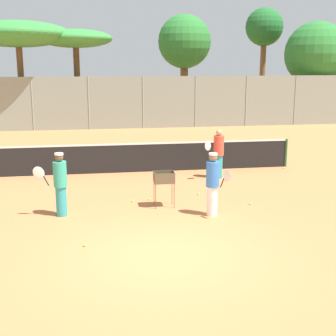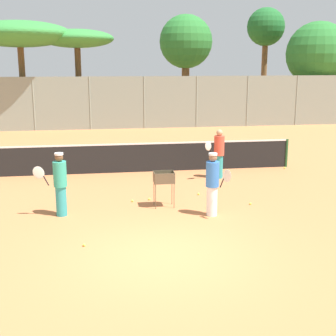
# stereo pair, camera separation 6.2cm
# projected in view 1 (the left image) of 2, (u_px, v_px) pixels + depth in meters

# --- Properties ---
(ground_plane) EXTENTS (80.00, 80.00, 0.00)m
(ground_plane) POSITION_uv_depth(u_px,v_px,m) (164.00, 255.00, 9.74)
(ground_plane) COLOR #C67242
(tennis_net) EXTENTS (11.80, 0.10, 1.07)m
(tennis_net) POSITION_uv_depth(u_px,v_px,m) (133.00, 157.00, 16.89)
(tennis_net) COLOR #26592D
(tennis_net) RESTS_ON ground_plane
(back_fence) EXTENTS (28.74, 0.08, 3.07)m
(back_fence) POSITION_uv_depth(u_px,v_px,m) (116.00, 103.00, 27.49)
(back_fence) COLOR gray
(back_fence) RESTS_ON ground_plane
(tree_0) EXTENTS (4.48, 4.48, 5.84)m
(tree_0) POSITION_uv_depth(u_px,v_px,m) (76.00, 40.00, 28.41)
(tree_0) COLOR brown
(tree_0) RESTS_ON ground_plane
(tree_1) EXTENTS (3.50, 3.50, 6.95)m
(tree_1) POSITION_uv_depth(u_px,v_px,m) (184.00, 43.00, 30.86)
(tree_1) COLOR brown
(tree_1) RESTS_ON ground_plane
(tree_2) EXTENTS (2.66, 2.66, 7.63)m
(tree_2) POSITION_uv_depth(u_px,v_px,m) (264.00, 29.00, 33.12)
(tree_2) COLOR brown
(tree_2) RESTS_ON ground_plane
(tree_3) EXTENTS (4.17, 4.17, 6.49)m
(tree_3) POSITION_uv_depth(u_px,v_px,m) (316.00, 54.00, 30.72)
(tree_3) COLOR brown
(tree_3) RESTS_ON ground_plane
(tree_4) EXTENTS (6.11, 6.11, 6.25)m
(tree_4) POSITION_uv_depth(u_px,v_px,m) (18.00, 35.00, 27.35)
(tree_4) COLOR brown
(tree_4) RESTS_ON ground_plane
(player_white_outfit) EXTENTS (0.80, 0.58, 1.69)m
(player_white_outfit) POSITION_uv_depth(u_px,v_px,m) (218.00, 153.00, 15.99)
(player_white_outfit) COLOR teal
(player_white_outfit) RESTS_ON ground_plane
(player_red_cap) EXTENTS (0.53, 0.82, 1.66)m
(player_red_cap) POSITION_uv_depth(u_px,v_px,m) (213.00, 183.00, 12.07)
(player_red_cap) COLOR white
(player_red_cap) RESTS_ON ground_plane
(player_yellow_shirt) EXTENTS (0.90, 0.35, 1.67)m
(player_yellow_shirt) POSITION_uv_depth(u_px,v_px,m) (60.00, 184.00, 12.05)
(player_yellow_shirt) COLOR teal
(player_yellow_shirt) RESTS_ON ground_plane
(ball_cart) EXTENTS (0.56, 0.41, 0.99)m
(ball_cart) POSITION_uv_depth(u_px,v_px,m) (164.00, 180.00, 12.84)
(ball_cart) COLOR brown
(ball_cart) RESTS_ON ground_plane
(tennis_ball_1) EXTENTS (0.07, 0.07, 0.07)m
(tennis_ball_1) POSITION_uv_depth(u_px,v_px,m) (149.00, 199.00, 13.59)
(tennis_ball_1) COLOR #D1E54C
(tennis_ball_1) RESTS_ON ground_plane
(tennis_ball_2) EXTENTS (0.07, 0.07, 0.07)m
(tennis_ball_2) POSITION_uv_depth(u_px,v_px,m) (284.00, 168.00, 17.59)
(tennis_ball_2) COLOR #D1E54C
(tennis_ball_2) RESTS_ON ground_plane
(tennis_ball_3) EXTENTS (0.07, 0.07, 0.07)m
(tennis_ball_3) POSITION_uv_depth(u_px,v_px,m) (85.00, 245.00, 10.20)
(tennis_ball_3) COLOR #D1E54C
(tennis_ball_3) RESTS_ON ground_plane
(tennis_ball_4) EXTENTS (0.07, 0.07, 0.07)m
(tennis_ball_4) POSITION_uv_depth(u_px,v_px,m) (250.00, 203.00, 13.17)
(tennis_ball_4) COLOR #D1E54C
(tennis_ball_4) RESTS_ON ground_plane
(tennis_ball_5) EXTENTS (0.07, 0.07, 0.07)m
(tennis_ball_5) POSITION_uv_depth(u_px,v_px,m) (63.00, 176.00, 16.25)
(tennis_ball_5) COLOR #D1E54C
(tennis_ball_5) RESTS_ON ground_plane
(tennis_ball_6) EXTENTS (0.07, 0.07, 0.07)m
(tennis_ball_6) POSITION_uv_depth(u_px,v_px,m) (132.00, 201.00, 13.41)
(tennis_ball_6) COLOR #D1E54C
(tennis_ball_6) RESTS_ON ground_plane
(tennis_ball_7) EXTENTS (0.07, 0.07, 0.07)m
(tennis_ball_7) POSITION_uv_depth(u_px,v_px,m) (198.00, 194.00, 14.12)
(tennis_ball_7) COLOR #D1E54C
(tennis_ball_7) RESTS_ON ground_plane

